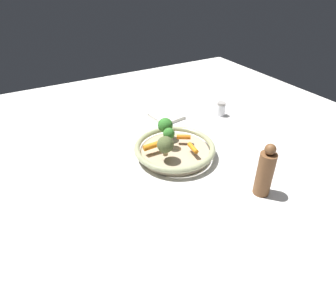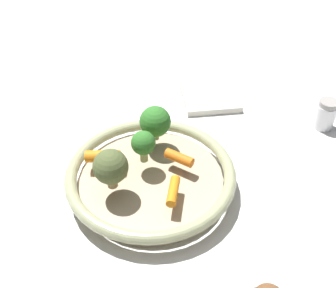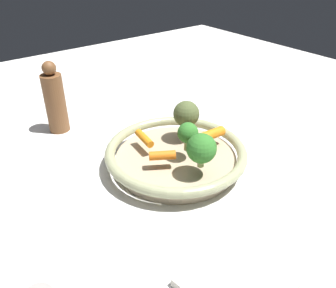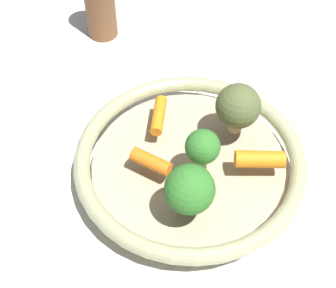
{
  "view_description": "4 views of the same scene",
  "coord_description": "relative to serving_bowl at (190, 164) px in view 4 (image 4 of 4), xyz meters",
  "views": [
    {
      "loc": [
        0.71,
        -0.42,
        0.58
      ],
      "look_at": [
        0.0,
        -0.03,
        0.06
      ],
      "focal_mm": 30.48,
      "sensor_mm": 36.0,
      "label": 1
    },
    {
      "loc": [
        0.49,
        0.03,
        0.52
      ],
      "look_at": [
        -0.02,
        0.03,
        0.08
      ],
      "focal_mm": 44.8,
      "sensor_mm": 36.0,
      "label": 2
    },
    {
      "loc": [
        -0.45,
        0.37,
        0.41
      ],
      "look_at": [
        -0.0,
        0.02,
        0.06
      ],
      "focal_mm": 37.18,
      "sensor_mm": 36.0,
      "label": 3
    },
    {
      "loc": [
        -0.37,
        0.04,
        0.51
      ],
      "look_at": [
        -0.0,
        0.03,
        0.06
      ],
      "focal_mm": 53.58,
      "sensor_mm": 36.0,
      "label": 4
    }
  ],
  "objects": [
    {
      "name": "baby_carrot_center",
      "position": [
        -0.02,
        0.05,
        0.03
      ],
      "size": [
        0.04,
        0.05,
        0.02
      ],
      "primitive_type": "cylinder",
      "rotation": [
        1.57,
        0.0,
        2.59
      ],
      "color": "orange",
      "rests_on": "serving_bowl"
    },
    {
      "name": "broccoli_floret_small",
      "position": [
        -0.02,
        -0.01,
        0.06
      ],
      "size": [
        0.04,
        0.04,
        0.06
      ],
      "color": "#97A966",
      "rests_on": "serving_bowl"
    },
    {
      "name": "broccoli_floret_mid",
      "position": [
        0.04,
        -0.06,
        0.06
      ],
      "size": [
        0.05,
        0.05,
        0.07
      ],
      "color": "tan",
      "rests_on": "serving_bowl"
    },
    {
      "name": "baby_carrot_back",
      "position": [
        -0.02,
        -0.08,
        0.03
      ],
      "size": [
        0.02,
        0.06,
        0.02
      ],
      "primitive_type": "cylinder",
      "rotation": [
        1.53,
        0.0,
        3.13
      ],
      "color": "orange",
      "rests_on": "serving_bowl"
    },
    {
      "name": "serving_bowl",
      "position": [
        0.0,
        0.0,
        0.0
      ],
      "size": [
        0.28,
        0.28,
        0.04
      ],
      "color": "tan",
      "rests_on": "ground_plane"
    },
    {
      "name": "baby_carrot_near_rim",
      "position": [
        0.06,
        0.04,
        0.03
      ],
      "size": [
        0.06,
        0.02,
        0.02
      ],
      "primitive_type": "cylinder",
      "rotation": [
        1.6,
        0.0,
        4.58
      ],
      "color": "orange",
      "rests_on": "serving_bowl"
    },
    {
      "name": "broccoli_floret_edge",
      "position": [
        -0.08,
        0.01,
        0.06
      ],
      "size": [
        0.05,
        0.05,
        0.06
      ],
      "color": "#96AA66",
      "rests_on": "serving_bowl"
    },
    {
      "name": "ground_plane",
      "position": [
        0.0,
        0.0,
        -0.02
      ],
      "size": [
        1.83,
        1.83,
        0.0
      ],
      "primitive_type": "plane",
      "color": "silver"
    }
  ]
}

